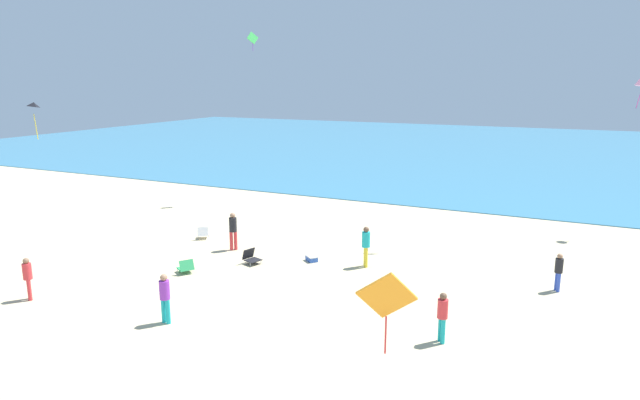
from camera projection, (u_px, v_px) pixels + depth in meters
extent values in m
plane|color=#C6B58C|center=(366.00, 297.00, 19.27)|extent=(120.00, 120.00, 0.00)
cube|color=teal|center=(513.00, 151.00, 58.32)|extent=(120.00, 60.00, 0.05)
cube|color=black|center=(253.00, 260.00, 22.65)|extent=(0.68, 0.71, 0.03)
cube|color=black|center=(248.00, 254.00, 22.80)|extent=(0.34, 0.60, 0.44)
cylinder|color=#B7B7BC|center=(261.00, 261.00, 22.76)|extent=(0.02, 0.02, 0.17)
cylinder|color=#B7B7BC|center=(250.00, 265.00, 22.36)|extent=(0.02, 0.02, 0.17)
cube|color=#2D9956|center=(185.00, 268.00, 21.69)|extent=(0.72, 0.73, 0.03)
cube|color=#2D9956|center=(187.00, 265.00, 21.42)|extent=(0.48, 0.57, 0.41)
cylinder|color=#B7B7BC|center=(177.00, 270.00, 21.70)|extent=(0.02, 0.02, 0.16)
cylinder|color=#B7B7BC|center=(191.00, 268.00, 21.97)|extent=(0.02, 0.02, 0.16)
cube|color=white|center=(203.00, 234.00, 26.31)|extent=(0.68, 0.68, 0.03)
cube|color=white|center=(203.00, 232.00, 26.02)|extent=(0.50, 0.43, 0.41)
cylinder|color=#B7B7BC|center=(198.00, 236.00, 26.43)|extent=(0.02, 0.02, 0.20)
cylinder|color=#B7B7BC|center=(209.00, 235.00, 26.51)|extent=(0.02, 0.02, 0.20)
cube|color=#2D56B7|center=(312.00, 259.00, 23.04)|extent=(0.63, 0.60, 0.19)
cube|color=white|center=(312.00, 256.00, 23.01)|extent=(0.65, 0.62, 0.04)
cylinder|color=red|center=(29.00, 290.00, 18.89)|extent=(0.13, 0.13, 0.74)
cylinder|color=red|center=(29.00, 289.00, 19.03)|extent=(0.13, 0.13, 0.74)
cylinder|color=red|center=(27.00, 271.00, 18.82)|extent=(0.42, 0.42, 0.56)
sphere|color=#846047|center=(26.00, 261.00, 18.74)|extent=(0.20, 0.20, 0.20)
cylinder|color=blue|center=(559.00, 283.00, 19.65)|extent=(0.12, 0.12, 0.70)
cylinder|color=blue|center=(556.00, 281.00, 19.80)|extent=(0.12, 0.12, 0.70)
cylinder|color=black|center=(559.00, 266.00, 19.60)|extent=(0.38, 0.38, 0.52)
sphere|color=#A87A5B|center=(560.00, 256.00, 19.52)|extent=(0.19, 0.19, 0.19)
cylinder|color=#19ADB2|center=(168.00, 311.00, 17.09)|extent=(0.14, 0.14, 0.80)
cylinder|color=#19ADB2|center=(164.00, 310.00, 17.17)|extent=(0.14, 0.14, 0.80)
cylinder|color=purple|center=(164.00, 290.00, 16.98)|extent=(0.33, 0.33, 0.60)
sphere|color=#A87A5B|center=(164.00, 278.00, 16.90)|extent=(0.22, 0.22, 0.22)
cylinder|color=yellow|center=(366.00, 257.00, 22.20)|extent=(0.15, 0.15, 0.83)
cylinder|color=yellow|center=(365.00, 256.00, 22.39)|extent=(0.15, 0.15, 0.83)
cylinder|color=#19ADB2|center=(366.00, 239.00, 22.14)|extent=(0.45, 0.45, 0.62)
sphere|color=brown|center=(366.00, 229.00, 22.05)|extent=(0.23, 0.23, 0.23)
cylinder|color=red|center=(236.00, 241.00, 24.50)|extent=(0.15, 0.15, 0.84)
cylinder|color=red|center=(231.00, 241.00, 24.46)|extent=(0.15, 0.15, 0.84)
cylinder|color=black|center=(233.00, 225.00, 24.32)|extent=(0.48, 0.48, 0.63)
sphere|color=#A87A5B|center=(233.00, 215.00, 24.23)|extent=(0.23, 0.23, 0.23)
cylinder|color=#19ADB2|center=(443.00, 331.00, 15.80)|extent=(0.13, 0.13, 0.75)
cylinder|color=#19ADB2|center=(440.00, 329.00, 15.96)|extent=(0.13, 0.13, 0.75)
cylinder|color=red|center=(443.00, 309.00, 15.74)|extent=(0.42, 0.42, 0.56)
sphere|color=brown|center=(443.00, 296.00, 15.65)|extent=(0.21, 0.21, 0.21)
cylinder|color=#DB3DA8|center=(639.00, 97.00, 25.90)|extent=(0.22, 0.17, 1.08)
pyramid|color=black|center=(34.00, 105.00, 21.71)|extent=(0.65, 0.57, 0.25)
cylinder|color=yellow|center=(36.00, 127.00, 21.89)|extent=(0.06, 0.09, 1.01)
cube|color=orange|center=(387.00, 296.00, 8.62)|extent=(0.91, 0.43, 0.91)
cylinder|color=red|center=(386.00, 335.00, 8.76)|extent=(0.05, 0.05, 0.64)
cube|color=green|center=(253.00, 38.00, 32.67)|extent=(0.39, 0.71, 0.74)
cylinder|color=purple|center=(253.00, 47.00, 32.78)|extent=(0.04, 0.03, 0.46)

